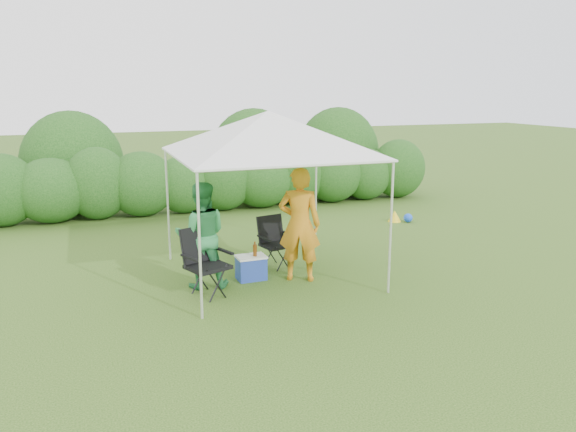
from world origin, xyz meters
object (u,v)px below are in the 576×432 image
object	(u,v)px
canopy	(268,133)
woman	(201,235)
chair_right	(274,238)
chair_left	(204,257)
cooler	(251,267)
man	(299,224)

from	to	relation	value
canopy	woman	world-z (taller)	canopy
canopy	chair_right	distance (m)	2.00
woman	chair_right	bearing A→B (deg)	-145.25
canopy	chair_left	size ratio (longest dim) A/B	2.89
canopy	chair_right	bearing A→B (deg)	62.10
canopy	cooler	size ratio (longest dim) A/B	6.10
canopy	chair_right	world-z (taller)	canopy
chair_right	chair_left	distance (m)	1.80
canopy	chair_left	distance (m)	2.31
woman	man	bearing A→B (deg)	-176.96
chair_left	cooler	size ratio (longest dim) A/B	2.11
woman	canopy	bearing A→B (deg)	-159.97
canopy	cooler	bearing A→B (deg)	-161.17
chair_left	canopy	bearing A→B (deg)	1.95
canopy	chair_right	xyz separation A→B (m)	(0.24, 0.45, -1.94)
canopy	woman	size ratio (longest dim) A/B	1.78
man	woman	xyz separation A→B (m)	(-1.61, 0.21, -0.10)
woman	chair_left	bearing A→B (deg)	93.93
chair_right	chair_left	size ratio (longest dim) A/B	0.86
chair_left	cooler	distance (m)	1.06
chair_right	cooler	distance (m)	0.90
cooler	man	bearing A→B (deg)	-22.66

